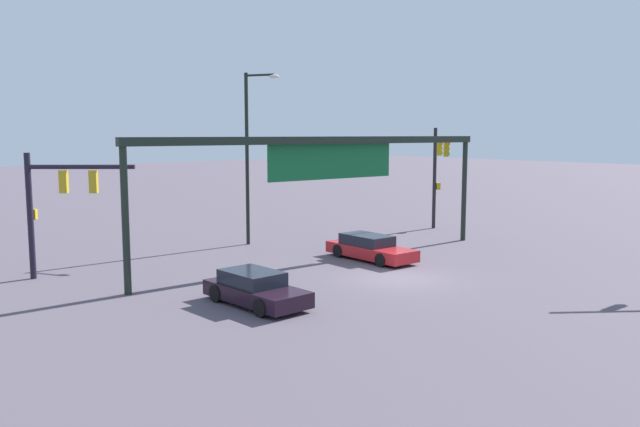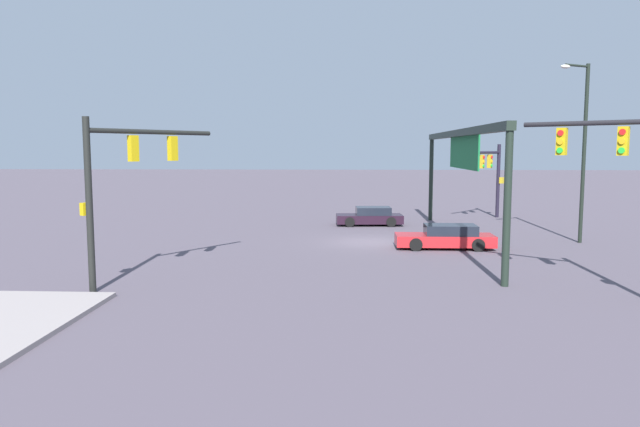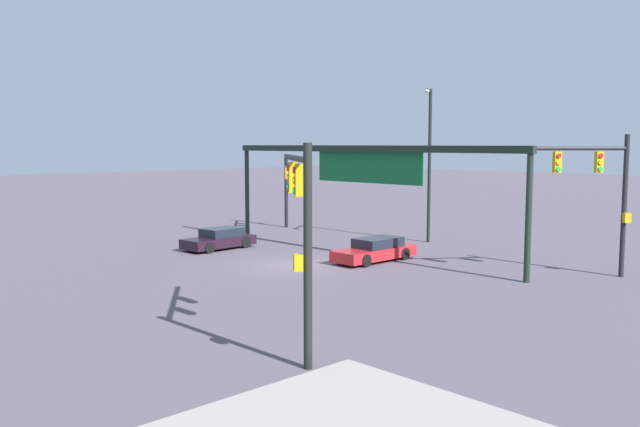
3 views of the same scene
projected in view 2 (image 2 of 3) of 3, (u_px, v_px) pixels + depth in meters
ground_plane at (371, 242)px, 31.75m from camera, size 222.71×222.71×0.00m
traffic_signal_near_corner at (630, 172)px, 19.21m from camera, size 3.26×3.81×6.49m
traffic_signal_opposite_side at (121, 173)px, 21.19m from camera, size 4.65×3.61×6.09m
traffic_signal_cross_street at (492, 170)px, 42.12m from camera, size 3.67×3.24×5.33m
streetlamp_curved_arm at (582, 143)px, 30.90m from camera, size 1.20×1.88×9.38m
overhead_sign_gantry at (459, 149)px, 30.89m from camera, size 20.46×0.43×5.99m
sedan_car_approaching at (446, 237)px, 29.64m from camera, size 1.81×4.89×1.21m
sedan_car_waiting_far at (370, 217)px, 38.68m from camera, size 2.08×4.41×1.21m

